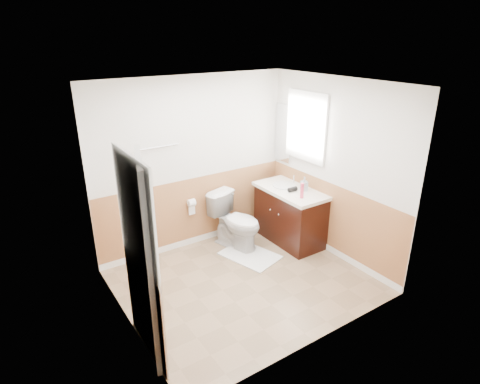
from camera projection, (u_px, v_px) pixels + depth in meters
floor at (244, 282)px, 5.20m from camera, size 3.00×3.00×0.00m
ceiling at (245, 84)px, 4.27m from camera, size 3.00×3.00×0.00m
wall_back at (194, 164)px, 5.74m from camera, size 3.00×0.00×3.00m
wall_front at (323, 236)px, 3.73m from camera, size 3.00×0.00×3.00m
wall_left at (120, 224)px, 3.97m from camera, size 0.00×3.00×3.00m
wall_right at (335, 170)px, 5.51m from camera, size 0.00×3.00×3.00m
wainscot_back at (196, 212)px, 6.01m from camera, size 3.00×0.00×3.00m
wainscot_front at (316, 301)px, 4.02m from camera, size 3.00×0.00×3.00m
wainscot_left at (129, 287)px, 4.25m from camera, size 0.00×2.60×2.60m
wainscot_right at (329, 219)px, 5.78m from camera, size 0.00×2.60×2.60m
toilet at (236, 221)px, 5.92m from camera, size 0.67×0.90×0.82m
bath_mat at (250, 255)px, 5.79m from camera, size 0.75×0.92×0.02m
vanity_cabinet at (290, 216)px, 6.10m from camera, size 0.55×1.10×0.80m
vanity_knob_left at (279, 214)px, 5.82m from camera, size 0.03×0.03×0.03m
vanity_knob_right at (270, 210)px, 5.97m from camera, size 0.03×0.03×0.03m
countertop at (290, 191)px, 5.94m from camera, size 0.60×1.15×0.05m
sink_basin at (285, 185)px, 6.05m from camera, size 0.36×0.36×0.02m
faucet at (294, 179)px, 6.12m from camera, size 0.02×0.02×0.14m
lotion_bottle at (302, 191)px, 5.58m from camera, size 0.05×0.05×0.22m
soap_dispenser at (304, 184)px, 5.85m from camera, size 0.12×0.12×0.21m
hair_dryer_body at (293, 189)px, 5.83m from camera, size 0.14×0.07×0.07m
hair_dryer_handle at (289, 191)px, 5.85m from camera, size 0.03×0.03×0.07m
mirror_panel at (283, 133)px, 6.23m from camera, size 0.02×0.35×0.90m
window_frame at (306, 127)px, 5.76m from camera, size 0.04×0.80×1.00m
window_glass at (307, 126)px, 5.77m from camera, size 0.01×0.70×0.90m
door at (148, 261)px, 3.75m from camera, size 0.29×0.78×2.04m
door_frame at (141, 262)px, 3.71m from camera, size 0.02×0.92×2.10m
door_knob at (142, 251)px, 4.07m from camera, size 0.06×0.06×0.06m
towel_bar at (157, 147)px, 5.29m from camera, size 0.62×0.02×0.02m
tp_holder_bar at (192, 203)px, 5.84m from camera, size 0.14×0.02×0.02m
tp_roll at (192, 203)px, 5.84m from camera, size 0.10×0.11×0.11m
tp_sheet at (192, 210)px, 5.88m from camera, size 0.10×0.01×0.16m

